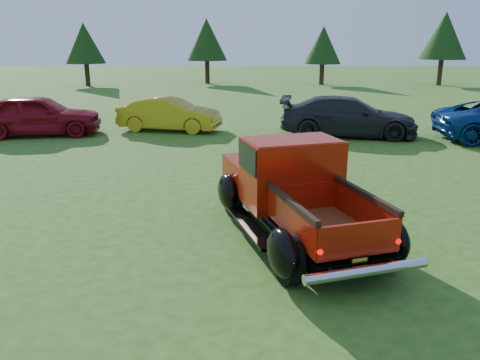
{
  "coord_description": "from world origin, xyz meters",
  "views": [
    {
      "loc": [
        -0.28,
        -7.32,
        3.22
      ],
      "look_at": [
        -0.3,
        0.2,
        1.0
      ],
      "focal_mm": 35.0,
      "sensor_mm": 36.0,
      "label": 1
    }
  ],
  "objects_px": {
    "show_car_yellow": "(170,114)",
    "show_car_grey": "(348,116)",
    "tree_west": "(85,43)",
    "show_car_red": "(38,115)",
    "tree_east": "(444,36)",
    "pickup_truck": "(291,188)",
    "tree_mid_left": "(207,40)",
    "tree_mid_right": "(323,45)"
  },
  "relations": [
    {
      "from": "tree_mid_right",
      "to": "tree_east",
      "type": "distance_m",
      "value": 9.04
    },
    {
      "from": "tree_mid_left",
      "to": "show_car_red",
      "type": "distance_m",
      "value": 22.39
    },
    {
      "from": "tree_west",
      "to": "tree_east",
      "type": "xyz_separation_m",
      "value": [
        27.0,
        0.5,
        0.55
      ]
    },
    {
      "from": "tree_west",
      "to": "pickup_truck",
      "type": "bearing_deg",
      "value": -66.22
    },
    {
      "from": "tree_mid_left",
      "to": "show_car_red",
      "type": "bearing_deg",
      "value": -101.67
    },
    {
      "from": "tree_mid_left",
      "to": "show_car_red",
      "type": "xyz_separation_m",
      "value": [
        -4.5,
        -21.77,
        -2.65
      ]
    },
    {
      "from": "show_car_yellow",
      "to": "tree_mid_left",
      "type": "bearing_deg",
      "value": 11.6
    },
    {
      "from": "show_car_red",
      "to": "tree_mid_right",
      "type": "bearing_deg",
      "value": -42.17
    },
    {
      "from": "show_car_yellow",
      "to": "show_car_grey",
      "type": "xyz_separation_m",
      "value": [
        6.46,
        -0.95,
        0.07
      ]
    },
    {
      "from": "tree_mid_left",
      "to": "tree_mid_right",
      "type": "distance_m",
      "value": 9.06
    },
    {
      "from": "tree_east",
      "to": "show_car_red",
      "type": "xyz_separation_m",
      "value": [
        -22.5,
        -20.27,
        -2.93
      ]
    },
    {
      "from": "tree_east",
      "to": "show_car_grey",
      "type": "relative_size",
      "value": 1.13
    },
    {
      "from": "tree_east",
      "to": "show_car_yellow",
      "type": "distance_m",
      "value": 26.59
    },
    {
      "from": "show_car_yellow",
      "to": "show_car_grey",
      "type": "distance_m",
      "value": 6.53
    },
    {
      "from": "tree_mid_left",
      "to": "pickup_truck",
      "type": "xyz_separation_m",
      "value": [
        3.58,
        -30.56,
        -2.6
      ]
    },
    {
      "from": "tree_west",
      "to": "tree_mid_right",
      "type": "bearing_deg",
      "value": 3.18
    },
    {
      "from": "show_car_red",
      "to": "show_car_yellow",
      "type": "xyz_separation_m",
      "value": [
        4.53,
        0.9,
        -0.1
      ]
    },
    {
      "from": "pickup_truck",
      "to": "show_car_yellow",
      "type": "height_order",
      "value": "pickup_truck"
    },
    {
      "from": "tree_east",
      "to": "show_car_grey",
      "type": "distance_m",
      "value": 23.54
    },
    {
      "from": "show_car_red",
      "to": "show_car_yellow",
      "type": "bearing_deg",
      "value": -87.88
    },
    {
      "from": "tree_mid_right",
      "to": "tree_west",
      "type": "bearing_deg",
      "value": -176.82
    },
    {
      "from": "show_car_red",
      "to": "show_car_yellow",
      "type": "relative_size",
      "value": 1.13
    },
    {
      "from": "tree_mid_right",
      "to": "pickup_truck",
      "type": "bearing_deg",
      "value": -100.39
    },
    {
      "from": "tree_west",
      "to": "show_car_red",
      "type": "xyz_separation_m",
      "value": [
        4.5,
        -19.77,
        -2.38
      ]
    },
    {
      "from": "tree_mid_left",
      "to": "pickup_truck",
      "type": "bearing_deg",
      "value": -83.31
    },
    {
      "from": "tree_east",
      "to": "pickup_truck",
      "type": "distance_m",
      "value": 32.56
    },
    {
      "from": "tree_mid_right",
      "to": "pickup_truck",
      "type": "height_order",
      "value": "tree_mid_right"
    },
    {
      "from": "pickup_truck",
      "to": "show_car_yellow",
      "type": "relative_size",
      "value": 1.25
    },
    {
      "from": "tree_west",
      "to": "tree_mid_right",
      "type": "distance_m",
      "value": 18.03
    },
    {
      "from": "tree_east",
      "to": "show_car_red",
      "type": "height_order",
      "value": "tree_east"
    },
    {
      "from": "tree_mid_right",
      "to": "pickup_truck",
      "type": "xyz_separation_m",
      "value": [
        -5.42,
        -29.56,
        -2.19
      ]
    },
    {
      "from": "tree_mid_left",
      "to": "show_car_grey",
      "type": "height_order",
      "value": "tree_mid_left"
    },
    {
      "from": "show_car_yellow",
      "to": "show_car_red",
      "type": "bearing_deg",
      "value": 112.77
    },
    {
      "from": "tree_west",
      "to": "tree_mid_left",
      "type": "distance_m",
      "value": 9.22
    },
    {
      "from": "show_car_red",
      "to": "show_car_grey",
      "type": "bearing_deg",
      "value": -99.42
    },
    {
      "from": "tree_mid_left",
      "to": "tree_east",
      "type": "xyz_separation_m",
      "value": [
        18.0,
        -1.5,
        0.27
      ]
    },
    {
      "from": "tree_west",
      "to": "show_car_red",
      "type": "bearing_deg",
      "value": -77.17
    },
    {
      "from": "tree_west",
      "to": "tree_mid_left",
      "type": "height_order",
      "value": "tree_mid_left"
    },
    {
      "from": "tree_mid_right",
      "to": "show_car_grey",
      "type": "height_order",
      "value": "tree_mid_right"
    },
    {
      "from": "tree_west",
      "to": "tree_east",
      "type": "relative_size",
      "value": 0.85
    },
    {
      "from": "tree_mid_right",
      "to": "show_car_red",
      "type": "xyz_separation_m",
      "value": [
        -13.5,
        -20.77,
        -2.24
      ]
    },
    {
      "from": "tree_east",
      "to": "show_car_red",
      "type": "distance_m",
      "value": 30.42
    }
  ]
}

